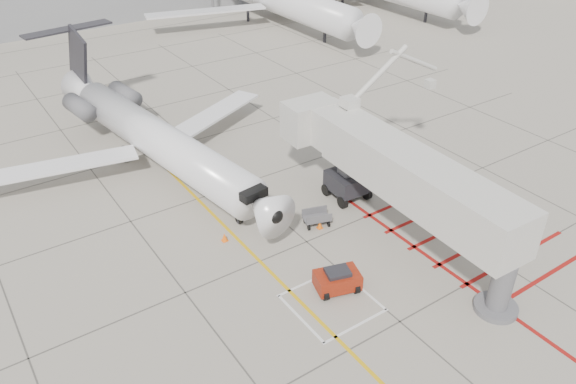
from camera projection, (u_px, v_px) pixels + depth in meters
ground_plane at (349, 278)px, 30.94m from camera, size 260.00×260.00×0.00m
regional_jet at (173, 131)px, 37.72m from camera, size 27.43×32.74×7.83m
jet_bridge at (415, 188)px, 31.56m from camera, size 9.93×19.69×7.73m
pushback_tug at (337, 279)px, 29.82m from camera, size 2.67×2.08×1.37m
baggage_cart at (317, 218)px, 34.97m from camera, size 1.90×1.50×1.05m
ground_power_unit at (441, 199)px, 36.14m from camera, size 2.29×1.36×1.80m
cone_nose at (225, 237)px, 33.70m from camera, size 0.38×0.38×0.53m
cone_side at (320, 225)px, 34.81m from camera, size 0.36×0.36×0.50m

